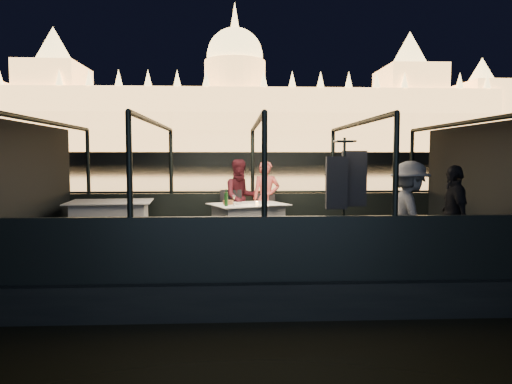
{
  "coord_description": "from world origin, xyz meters",
  "views": [
    {
      "loc": [
        -0.41,
        -8.13,
        2.2
      ],
      "look_at": [
        0.0,
        0.4,
        1.55
      ],
      "focal_mm": 32.0,
      "sensor_mm": 36.0,
      "label": 1
    }
  ],
  "objects_px": {
    "person_man_maroon": "(241,201)",
    "passenger_stripe": "(409,213)",
    "coat_stand": "(344,211)",
    "dining_table_central": "(248,223)",
    "chair_port_right": "(266,216)",
    "chair_port_left": "(231,217)",
    "dining_table_aft": "(111,224)",
    "person_woman_coral": "(266,201)",
    "wine_bottle": "(226,198)",
    "passenger_dark": "(454,212)"
  },
  "relations": [
    {
      "from": "person_man_maroon",
      "to": "passenger_stripe",
      "type": "xyz_separation_m",
      "value": [
        2.52,
        -3.11,
        0.1
      ]
    },
    {
      "from": "coat_stand",
      "to": "passenger_stripe",
      "type": "distance_m",
      "value": 1.03
    },
    {
      "from": "dining_table_central",
      "to": "chair_port_right",
      "type": "height_order",
      "value": "chair_port_right"
    },
    {
      "from": "chair_port_left",
      "to": "chair_port_right",
      "type": "bearing_deg",
      "value": 0.13
    },
    {
      "from": "dining_table_central",
      "to": "dining_table_aft",
      "type": "xyz_separation_m",
      "value": [
        -2.72,
        -0.08,
        0.0
      ]
    },
    {
      "from": "chair_port_right",
      "to": "person_man_maroon",
      "type": "distance_m",
      "value": 0.66
    },
    {
      "from": "dining_table_central",
      "to": "person_man_maroon",
      "type": "relative_size",
      "value": 0.87
    },
    {
      "from": "dining_table_central",
      "to": "person_woman_coral",
      "type": "bearing_deg",
      "value": 60.13
    },
    {
      "from": "dining_table_central",
      "to": "wine_bottle",
      "type": "bearing_deg",
      "value": -135.86
    },
    {
      "from": "coat_stand",
      "to": "chair_port_left",
      "type": "bearing_deg",
      "value": 120.56
    },
    {
      "from": "dining_table_aft",
      "to": "coat_stand",
      "type": "bearing_deg",
      "value": -30.09
    },
    {
      "from": "coat_stand",
      "to": "passenger_stripe",
      "type": "bearing_deg",
      "value": 2.75
    },
    {
      "from": "chair_port_right",
      "to": "wine_bottle",
      "type": "xyz_separation_m",
      "value": [
        -0.84,
        -0.9,
        0.47
      ]
    },
    {
      "from": "dining_table_central",
      "to": "wine_bottle",
      "type": "height_order",
      "value": "wine_bottle"
    },
    {
      "from": "passenger_stripe",
      "to": "dining_table_central",
      "type": "bearing_deg",
      "value": 42.72
    },
    {
      "from": "dining_table_central",
      "to": "passenger_stripe",
      "type": "xyz_separation_m",
      "value": [
        2.38,
        -2.39,
        0.47
      ]
    },
    {
      "from": "coat_stand",
      "to": "passenger_dark",
      "type": "distance_m",
      "value": 1.82
    },
    {
      "from": "dining_table_central",
      "to": "passenger_stripe",
      "type": "relative_size",
      "value": 0.88
    },
    {
      "from": "chair_port_left",
      "to": "person_woman_coral",
      "type": "relative_size",
      "value": 0.61
    },
    {
      "from": "chair_port_left",
      "to": "coat_stand",
      "type": "bearing_deg",
      "value": -61.8
    },
    {
      "from": "dining_table_central",
      "to": "coat_stand",
      "type": "height_order",
      "value": "coat_stand"
    },
    {
      "from": "chair_port_left",
      "to": "chair_port_right",
      "type": "xyz_separation_m",
      "value": [
        0.75,
        0.03,
        0.0
      ]
    },
    {
      "from": "dining_table_central",
      "to": "chair_port_right",
      "type": "distance_m",
      "value": 0.63
    },
    {
      "from": "passenger_stripe",
      "to": "passenger_dark",
      "type": "bearing_deg",
      "value": -78.11
    },
    {
      "from": "passenger_stripe",
      "to": "passenger_dark",
      "type": "relative_size",
      "value": 1.04
    },
    {
      "from": "passenger_stripe",
      "to": "coat_stand",
      "type": "bearing_deg",
      "value": 90.62
    },
    {
      "from": "dining_table_aft",
      "to": "wine_bottle",
      "type": "bearing_deg",
      "value": -8.44
    },
    {
      "from": "dining_table_aft",
      "to": "chair_port_right",
      "type": "xyz_separation_m",
      "value": [
        3.12,
        0.56,
        0.06
      ]
    },
    {
      "from": "wine_bottle",
      "to": "coat_stand",
      "type": "bearing_deg",
      "value": -48.5
    },
    {
      "from": "dining_table_aft",
      "to": "wine_bottle",
      "type": "relative_size",
      "value": 4.8
    },
    {
      "from": "dining_table_aft",
      "to": "passenger_stripe",
      "type": "relative_size",
      "value": 0.96
    },
    {
      "from": "dining_table_central",
      "to": "person_man_maroon",
      "type": "xyz_separation_m",
      "value": [
        -0.14,
        0.72,
        0.36
      ]
    },
    {
      "from": "coat_stand",
      "to": "passenger_dark",
      "type": "xyz_separation_m",
      "value": [
        1.8,
        0.24,
        -0.05
      ]
    },
    {
      "from": "chair_port_right",
      "to": "passenger_stripe",
      "type": "height_order",
      "value": "passenger_stripe"
    },
    {
      "from": "coat_stand",
      "to": "wine_bottle",
      "type": "height_order",
      "value": "coat_stand"
    },
    {
      "from": "coat_stand",
      "to": "wine_bottle",
      "type": "relative_size",
      "value": 6.01
    },
    {
      "from": "wine_bottle",
      "to": "chair_port_left",
      "type": "bearing_deg",
      "value": 84.69
    },
    {
      "from": "chair_port_right",
      "to": "passenger_stripe",
      "type": "bearing_deg",
      "value": -40.11
    },
    {
      "from": "chair_port_left",
      "to": "passenger_stripe",
      "type": "bearing_deg",
      "value": -48.49
    },
    {
      "from": "passenger_dark",
      "to": "person_woman_coral",
      "type": "bearing_deg",
      "value": -128.56
    },
    {
      "from": "dining_table_central",
      "to": "chair_port_right",
      "type": "bearing_deg",
      "value": 50.19
    },
    {
      "from": "coat_stand",
      "to": "person_woman_coral",
      "type": "bearing_deg",
      "value": 106.59
    },
    {
      "from": "dining_table_aft",
      "to": "person_woman_coral",
      "type": "relative_size",
      "value": 0.98
    },
    {
      "from": "chair_port_right",
      "to": "wine_bottle",
      "type": "distance_m",
      "value": 1.31
    },
    {
      "from": "dining_table_central",
      "to": "chair_port_right",
      "type": "relative_size",
      "value": 1.6
    },
    {
      "from": "dining_table_central",
      "to": "chair_port_right",
      "type": "xyz_separation_m",
      "value": [
        0.4,
        0.48,
        0.06
      ]
    },
    {
      "from": "person_man_maroon",
      "to": "passenger_dark",
      "type": "xyz_separation_m",
      "value": [
        3.3,
        -2.92,
        0.1
      ]
    },
    {
      "from": "dining_table_central",
      "to": "wine_bottle",
      "type": "relative_size",
      "value": 4.37
    },
    {
      "from": "dining_table_aft",
      "to": "passenger_dark",
      "type": "bearing_deg",
      "value": -19.8
    },
    {
      "from": "dining_table_aft",
      "to": "person_woman_coral",
      "type": "height_order",
      "value": "person_woman_coral"
    }
  ]
}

